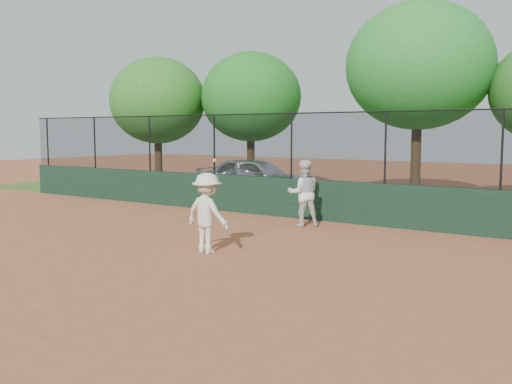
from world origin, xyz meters
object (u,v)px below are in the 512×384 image
Objects in this scene: tree_0 at (157,101)px; tree_2 at (418,66)px; player_second at (303,193)px; tree_1 at (251,97)px; player_main at (207,213)px; parked_car at (255,178)px.

tree_2 is at bearing 6.28° from tree_0.
tree_0 reaches higher than player_second.
tree_0 is at bearing -162.38° from tree_1.
tree_1 is (-6.64, 11.13, 3.25)m from player_main.
tree_1 is at bearing 179.46° from tree_2.
tree_2 is at bearing -136.78° from player_second.
tree_1 is at bearing 17.62° from tree_0.
tree_0 is at bearing -66.95° from player_second.
player_main reaches higher than player_second.
player_main is at bearing -160.83° from parked_car.
player_second is 8.00m from tree_2.
player_second is 12.64m from tree_0.
tree_2 reaches higher than parked_car.
parked_car is 4.30m from tree_1.
tree_2 is (7.45, -0.07, 0.85)m from tree_1.
parked_car is 7.38m from tree_2.
tree_2 is at bearing -79.60° from parked_car.
tree_1 is at bearing 29.21° from parked_car.
player_second is at bearing -26.97° from tree_0.
player_main is 0.28× the size of tree_2.
tree_2 is at bearing 85.81° from player_main.
parked_car is 6.85m from player_second.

